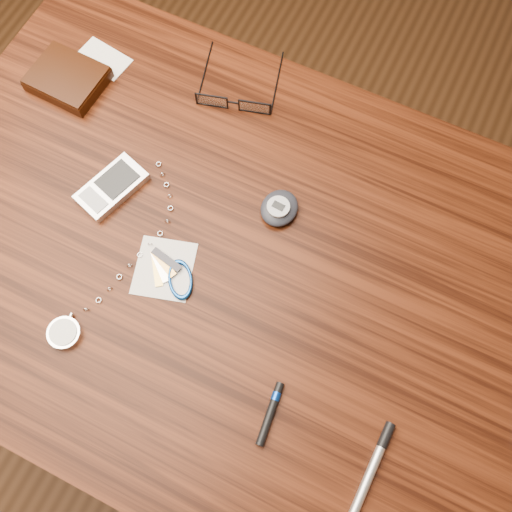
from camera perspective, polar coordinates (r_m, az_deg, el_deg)
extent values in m
plane|color=#472814|center=(1.53, -1.33, -10.11)|extent=(3.80, 3.80, 0.00)
cube|color=#3D1709|center=(0.82, -2.43, -0.77)|extent=(1.00, 0.70, 0.03)
cylinder|color=#4C2814|center=(1.40, -12.99, 12.10)|extent=(0.05, 0.05, 0.71)
cylinder|color=#4C2814|center=(1.30, 22.70, -3.30)|extent=(0.05, 0.05, 0.71)
cube|color=black|center=(0.99, -18.29, 16.43)|extent=(0.11, 0.10, 0.02)
cube|color=black|center=(0.98, -18.51, 16.84)|extent=(0.11, 0.09, 0.00)
cube|color=silver|center=(1.01, -15.03, 18.53)|extent=(0.09, 0.06, 0.00)
cube|color=black|center=(0.92, -4.43, 15.21)|extent=(0.05, 0.02, 0.03)
cube|color=silver|center=(0.92, -4.43, 15.21)|extent=(0.04, 0.01, 0.02)
cylinder|color=black|center=(0.97, -5.15, 17.88)|extent=(0.04, 0.12, 0.00)
cube|color=black|center=(0.91, -0.15, 14.65)|extent=(0.05, 0.02, 0.03)
cube|color=silver|center=(0.91, -0.15, 14.65)|extent=(0.04, 0.01, 0.02)
cylinder|color=black|center=(0.95, 2.11, 16.95)|extent=(0.04, 0.12, 0.00)
cube|color=black|center=(0.91, -2.31, 15.09)|extent=(0.02, 0.01, 0.00)
cylinder|color=silver|center=(0.81, -18.62, -7.32)|extent=(0.04, 0.04, 0.01)
cylinder|color=silver|center=(0.80, -18.76, -7.22)|extent=(0.04, 0.04, 0.00)
cylinder|color=silver|center=(0.81, -18.00, -5.67)|extent=(0.01, 0.01, 0.01)
torus|color=silver|center=(0.81, -16.64, -5.12)|extent=(0.01, 0.01, 0.01)
torus|color=silver|center=(0.81, -15.47, -4.27)|extent=(0.01, 0.01, 0.00)
torus|color=silver|center=(0.81, -14.45, -3.19)|extent=(0.01, 0.01, 0.01)
torus|color=silver|center=(0.82, -13.51, -2.04)|extent=(0.01, 0.01, 0.00)
torus|color=silver|center=(0.82, -12.55, -0.92)|extent=(0.01, 0.01, 0.01)
torus|color=silver|center=(0.82, -11.54, 0.13)|extent=(0.01, 0.01, 0.00)
torus|color=silver|center=(0.82, -10.51, 1.16)|extent=(0.01, 0.00, 0.01)
torus|color=silver|center=(0.83, -9.57, 2.24)|extent=(0.01, 0.01, 0.00)
torus|color=silver|center=(0.83, -8.87, 3.47)|extent=(0.01, 0.00, 0.01)
torus|color=silver|center=(0.84, -8.55, 4.75)|extent=(0.01, 0.01, 0.00)
torus|color=silver|center=(0.85, -8.62, 5.97)|extent=(0.01, 0.01, 0.01)
torus|color=silver|center=(0.86, -8.94, 7.05)|extent=(0.01, 0.01, 0.00)
torus|color=silver|center=(0.87, -9.35, 8.05)|extent=(0.01, 0.01, 0.01)
torus|color=silver|center=(0.88, -9.72, 9.06)|extent=(0.01, 0.01, 0.00)
cube|color=silver|center=(0.87, -14.24, 6.67)|extent=(0.08, 0.11, 0.01)
cube|color=black|center=(0.86, -13.73, 7.47)|extent=(0.06, 0.06, 0.00)
cube|color=#979A9E|center=(0.86, -15.96, 5.44)|extent=(0.05, 0.03, 0.00)
ellipsoid|color=black|center=(0.83, 2.35, 4.81)|extent=(0.06, 0.06, 0.02)
cylinder|color=#A7A9B0|center=(0.81, 2.25, 4.96)|extent=(0.03, 0.03, 0.00)
cube|color=black|center=(0.81, 2.26, 5.03)|extent=(0.02, 0.01, 0.00)
cube|color=white|center=(0.81, -9.17, -1.24)|extent=(0.10, 0.11, 0.00)
torus|color=#114598|center=(0.80, -7.58, -2.34)|extent=(0.07, 0.07, 0.01)
cube|color=olive|center=(0.81, -9.86, -1.39)|extent=(0.04, 0.05, 0.00)
cube|color=silver|center=(0.81, -9.56, -1.05)|extent=(0.04, 0.04, 0.00)
cube|color=olive|center=(0.81, -9.25, -0.70)|extent=(0.05, 0.03, 0.00)
cube|color=black|center=(0.81, -8.94, -0.35)|extent=(0.05, 0.02, 0.00)
cylinder|color=silver|center=(0.76, 11.05, -21.16)|extent=(0.02, 0.15, 0.01)
cylinder|color=black|center=(0.77, 12.87, -17.08)|extent=(0.01, 0.03, 0.01)
cylinder|color=black|center=(0.75, 1.42, -15.49)|extent=(0.02, 0.08, 0.01)
cylinder|color=#0D3CB3|center=(0.75, 2.00, -13.87)|extent=(0.01, 0.01, 0.01)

